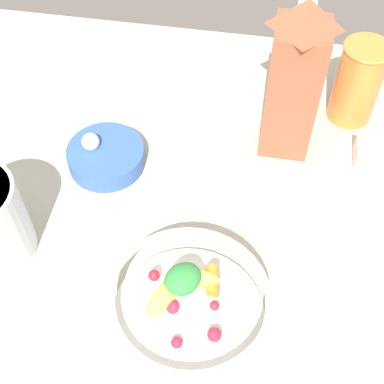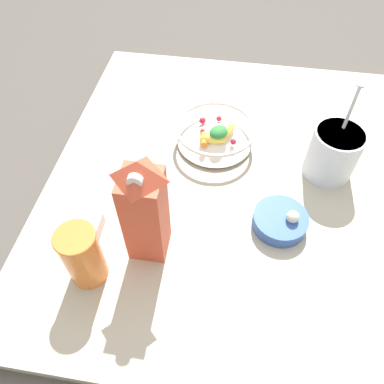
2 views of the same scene
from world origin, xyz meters
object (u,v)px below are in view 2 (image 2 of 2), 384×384
(garlic_bowl, at_px, (280,221))
(fruit_bowl, at_px, (215,134))
(drinking_cup, at_px, (83,255))
(milk_carton, at_px, (145,209))
(yogurt_tub, at_px, (334,151))
(spice_jar, at_px, (90,225))

(garlic_bowl, bearing_deg, fruit_bowl, 126.27)
(drinking_cup, bearing_deg, milk_carton, 37.81)
(yogurt_tub, bearing_deg, drinking_cup, -144.01)
(drinking_cup, xyz_separation_m, spice_jar, (-0.03, 0.11, -0.06))
(yogurt_tub, xyz_separation_m, drinking_cup, (-0.51, -0.37, 0.00))
(yogurt_tub, bearing_deg, milk_carton, -144.53)
(garlic_bowl, bearing_deg, yogurt_tub, 57.90)
(drinking_cup, bearing_deg, fruit_bowl, 63.49)
(garlic_bowl, bearing_deg, milk_carton, -160.84)
(drinking_cup, distance_m, spice_jar, 0.13)
(drinking_cup, bearing_deg, spice_jar, 107.77)
(garlic_bowl, bearing_deg, drinking_cup, -154.93)
(milk_carton, height_order, spice_jar, milk_carton)
(fruit_bowl, bearing_deg, spice_jar, -127.49)
(fruit_bowl, height_order, milk_carton, milk_carton)
(fruit_bowl, bearing_deg, yogurt_tub, -11.07)
(milk_carton, height_order, garlic_bowl, milk_carton)
(fruit_bowl, bearing_deg, drinking_cup, -116.51)
(milk_carton, xyz_separation_m, garlic_bowl, (0.28, 0.10, -0.12))
(yogurt_tub, distance_m, garlic_bowl, 0.23)
(fruit_bowl, relative_size, milk_carton, 0.79)
(milk_carton, bearing_deg, spice_jar, 172.13)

